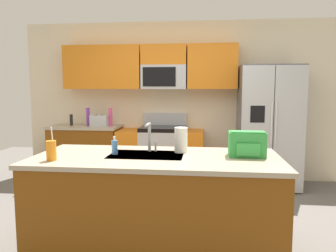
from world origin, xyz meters
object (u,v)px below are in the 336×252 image
object	(u,v)px
toaster	(99,121)
sink_faucet	(150,135)
refrigerator	(268,127)
drink_cup_orange	(51,150)
bottle_pink	(111,117)
backpack	(247,144)
paper_towel_roll	(181,140)
range_oven	(161,155)
bottle_purple	(88,117)
soap_dispenser	(115,147)
pepper_mill	(71,120)

from	to	relation	value
toaster	sink_faucet	xyz separation A→B (m)	(1.17, -2.04, 0.08)
toaster	sink_faucet	world-z (taller)	sink_faucet
refrigerator	drink_cup_orange	distance (m)	3.36
bottle_pink	backpack	world-z (taller)	bottle_pink
refrigerator	sink_faucet	world-z (taller)	refrigerator
toaster	paper_towel_roll	size ratio (longest dim) A/B	1.17
paper_towel_roll	drink_cup_orange	bearing A→B (deg)	-155.87
bottle_pink	range_oven	bearing A→B (deg)	-2.49
sink_faucet	paper_towel_roll	xyz separation A→B (m)	(0.30, 0.00, -0.05)
toaster	drink_cup_orange	distance (m)	2.55
bottle_purple	soap_dispenser	bearing A→B (deg)	-64.47
toaster	pepper_mill	size ratio (longest dim) A/B	1.53
drink_cup_orange	paper_towel_roll	bearing A→B (deg)	24.13
bottle_purple	drink_cup_orange	xyz separation A→B (m)	(0.62, -2.58, -0.06)
refrigerator	paper_towel_roll	bearing A→B (deg)	-120.47
range_oven	toaster	world-z (taller)	range_oven
range_oven	soap_dispenser	world-z (taller)	range_oven
bottle_pink	sink_faucet	bearing A→B (deg)	-64.58
bottle_pink	paper_towel_roll	distance (m)	2.50
range_oven	toaster	distance (m)	1.14
refrigerator	pepper_mill	size ratio (longest dim) A/B	10.13
bottle_pink	soap_dispenser	size ratio (longest dim) A/B	1.72
sink_faucet	soap_dispenser	bearing A→B (deg)	-151.88
range_oven	toaster	size ratio (longest dim) A/B	4.86
sink_faucet	paper_towel_roll	size ratio (longest dim) A/B	1.17
drink_cup_orange	soap_dispenser	xyz separation A→B (m)	(0.46, 0.31, -0.02)
bottle_purple	paper_towel_roll	size ratio (longest dim) A/B	1.23
drink_cup_orange	soap_dispenser	bearing A→B (deg)	34.17
drink_cup_orange	sink_faucet	bearing A→B (deg)	31.87
range_oven	soap_dispenser	bearing A→B (deg)	-93.23
soap_dispenser	bottle_pink	bearing A→B (deg)	107.24
range_oven	bottle_purple	size ratio (longest dim) A/B	4.62
toaster	drink_cup_orange	size ratio (longest dim) A/B	0.97
drink_cup_orange	backpack	distance (m)	1.70
toaster	pepper_mill	xyz separation A→B (m)	(-0.49, 0.05, 0.00)
refrigerator	drink_cup_orange	world-z (taller)	refrigerator
refrigerator	pepper_mill	xyz separation A→B (m)	(-3.15, 0.07, 0.07)
sink_faucet	soap_dispenser	xyz separation A→B (m)	(-0.30, -0.16, -0.10)
drink_cup_orange	paper_towel_roll	xyz separation A→B (m)	(1.07, 0.48, 0.03)
paper_towel_roll	backpack	bearing A→B (deg)	-11.40
sink_faucet	soap_dispenser	size ratio (longest dim) A/B	1.66
refrigerator	paper_towel_roll	world-z (taller)	refrigerator
refrigerator	toaster	size ratio (longest dim) A/B	6.61
paper_towel_roll	backpack	distance (m)	0.61
soap_dispenser	paper_towel_roll	bearing A→B (deg)	15.19
paper_towel_roll	refrigerator	bearing A→B (deg)	59.53
range_oven	sink_faucet	xyz separation A→B (m)	(0.17, -2.09, 0.62)
bottle_purple	bottle_pink	xyz separation A→B (m)	(0.37, 0.03, -0.00)
soap_dispenser	paper_towel_roll	size ratio (longest dim) A/B	0.71
bottle_pink	paper_towel_roll	size ratio (longest dim) A/B	1.22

